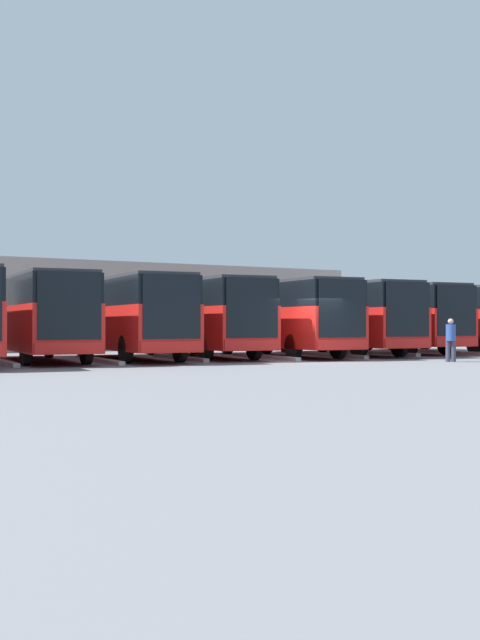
# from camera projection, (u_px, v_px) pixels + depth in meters

# --- Properties ---
(ground_plane) EXTENTS (600.00, 600.00, 0.00)m
(ground_plane) POSITION_uv_depth(u_px,v_px,m) (311.00, 362.00, 31.53)
(ground_plane) COLOR slate
(bus_0) EXTENTS (3.56, 11.22, 3.39)m
(bus_0) POSITION_uv_depth(u_px,v_px,m) (448.00, 317.00, 42.57)
(bus_0) COLOR red
(bus_0) RESTS_ON ground_plane
(curb_divider_0) EXTENTS (0.84, 6.03, 0.15)m
(curb_divider_0) POSITION_uv_depth(u_px,v_px,m) (445.00, 352.00, 40.24)
(curb_divider_0) COLOR #B2B2AD
(curb_divider_0) RESTS_ON ground_plane
(bus_1) EXTENTS (3.56, 11.22, 3.39)m
(bus_1) POSITION_uv_depth(u_px,v_px,m) (386.00, 316.00, 41.35)
(bus_1) COLOR red
(bus_1) RESTS_ON ground_plane
(curb_divider_1) EXTENTS (0.84, 6.03, 0.15)m
(curb_divider_1) POSITION_uv_depth(u_px,v_px,m) (380.00, 353.00, 39.02)
(curb_divider_1) COLOR #B2B2AD
(curb_divider_1) RESTS_ON ground_plane
(bus_2) EXTENTS (3.56, 11.22, 3.39)m
(bus_2) POSITION_uv_depth(u_px,v_px,m) (339.00, 316.00, 38.87)
(bus_2) COLOR red
(bus_2) RESTS_ON ground_plane
(curb_divider_2) EXTENTS (0.84, 6.03, 0.15)m
(curb_divider_2) POSITION_uv_depth(u_px,v_px,m) (329.00, 355.00, 36.54)
(curb_divider_2) COLOR #B2B2AD
(curb_divider_2) RESTS_ON ground_plane
(bus_3) EXTENTS (3.56, 11.22, 3.39)m
(bus_3) POSITION_uv_depth(u_px,v_px,m) (279.00, 315.00, 36.84)
(bus_3) COLOR red
(bus_3) RESTS_ON ground_plane
(curb_divider_3) EXTENTS (0.84, 6.03, 0.15)m
(curb_divider_3) POSITION_uv_depth(u_px,v_px,m) (264.00, 357.00, 34.51)
(curb_divider_3) COLOR #B2B2AD
(curb_divider_3) RESTS_ON ground_plane
(bus_4) EXTENTS (3.56, 11.22, 3.39)m
(bus_4) POSITION_uv_depth(u_px,v_px,m) (199.00, 315.00, 35.81)
(bus_4) COLOR red
(bus_4) RESTS_ON ground_plane
(curb_divider_4) EXTENTS (0.84, 6.03, 0.15)m
(curb_divider_4) POSITION_uv_depth(u_px,v_px,m) (179.00, 358.00, 33.48)
(curb_divider_4) COLOR #B2B2AD
(curb_divider_4) RESTS_ON ground_plane
(bus_5) EXTENTS (3.56, 11.22, 3.39)m
(bus_5) POSITION_uv_depth(u_px,v_px,m) (127.00, 315.00, 33.60)
(bus_5) COLOR red
(bus_5) RESTS_ON ground_plane
(curb_divider_5) EXTENTS (0.84, 6.03, 0.15)m
(curb_divider_5) POSITION_uv_depth(u_px,v_px,m) (100.00, 360.00, 31.27)
(curb_divider_5) COLOR #B2B2AD
(curb_divider_5) RESTS_ON ground_plane
(bus_6) EXTENTS (3.56, 11.22, 3.39)m
(bus_6) POSITION_uv_depth(u_px,v_px,m) (39.00, 314.00, 32.12)
(bus_6) COLOR red
(bus_6) RESTS_ON ground_plane
(curb_divider_6) EXTENTS (0.84, 6.03, 0.15)m
(curb_divider_6) POSITION_uv_depth(u_px,v_px,m) (3.00, 362.00, 29.79)
(curb_divider_6) COLOR #B2B2AD
(curb_divider_6) RESTS_ON ground_plane
(pedestrian) EXTENTS (0.53, 0.53, 1.70)m
(pedestrian) POSITION_uv_depth(u_px,v_px,m) (451.00, 339.00, 31.44)
(pedestrian) COLOR #38384C
(pedestrian) RESTS_ON ground_plane
(station_building) EXTENTS (28.94, 11.85, 5.06)m
(station_building) POSITION_uv_depth(u_px,v_px,m) (112.00, 307.00, 49.92)
(station_building) COLOR #A8A399
(station_building) RESTS_ON ground_plane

